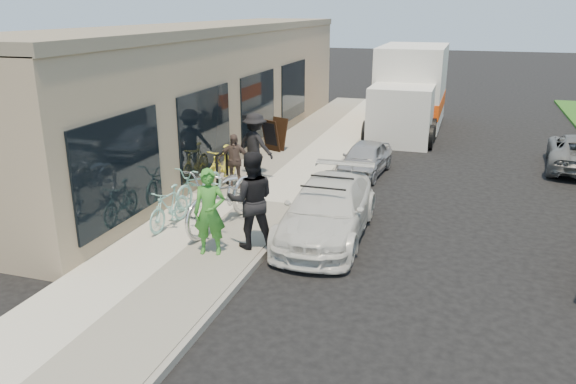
# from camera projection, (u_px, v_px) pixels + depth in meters

# --- Properties ---
(ground) EXTENTS (120.00, 120.00, 0.00)m
(ground) POSITION_uv_depth(u_px,v_px,m) (282.00, 264.00, 10.93)
(ground) COLOR black
(ground) RESTS_ON ground
(sidewalk) EXTENTS (3.00, 34.00, 0.15)m
(sidewalk) POSITION_uv_depth(u_px,v_px,m) (244.00, 201.00, 14.20)
(sidewalk) COLOR beige
(sidewalk) RESTS_ON ground
(curb) EXTENTS (0.12, 34.00, 0.13)m
(curb) POSITION_uv_depth(u_px,v_px,m) (303.00, 208.00, 13.75)
(curb) COLOR gray
(curb) RESTS_ON ground
(storefront) EXTENTS (3.60, 20.00, 4.22)m
(storefront) POSITION_uv_depth(u_px,v_px,m) (209.00, 89.00, 19.01)
(storefront) COLOR tan
(storefront) RESTS_ON ground
(bike_rack) EXTENTS (0.07, 0.71, 0.99)m
(bike_rack) POSITION_uv_depth(u_px,v_px,m) (222.00, 166.00, 14.82)
(bike_rack) COLOR black
(bike_rack) RESTS_ON sidewalk
(sandwich_board) EXTENTS (0.86, 0.87, 1.07)m
(sandwich_board) POSITION_uv_depth(u_px,v_px,m) (274.00, 134.00, 18.76)
(sandwich_board) COLOR black
(sandwich_board) RESTS_ON sidewalk
(sedan_white) EXTENTS (1.82, 4.23, 1.25)m
(sedan_white) POSITION_uv_depth(u_px,v_px,m) (328.00, 210.00, 12.06)
(sedan_white) COLOR silver
(sedan_white) RESTS_ON ground
(sedan_silver) EXTENTS (1.43, 2.98, 0.98)m
(sedan_silver) POSITION_uv_depth(u_px,v_px,m) (365.00, 159.00, 16.60)
(sedan_silver) COLOR #A7A8AD
(sedan_silver) RESTS_ON ground
(moving_truck) EXTENTS (2.56, 6.71, 3.29)m
(moving_truck) POSITION_uv_depth(u_px,v_px,m) (410.00, 93.00, 22.47)
(moving_truck) COLOR silver
(moving_truck) RESTS_ON ground
(tandem_bike) EXTENTS (1.31, 2.77, 1.40)m
(tandem_bike) POSITION_uv_depth(u_px,v_px,m) (223.00, 196.00, 12.19)
(tandem_bike) COLOR silver
(tandem_bike) RESTS_ON sidewalk
(woman_rider) EXTENTS (0.71, 0.55, 1.71)m
(woman_rider) POSITION_uv_depth(u_px,v_px,m) (210.00, 212.00, 10.78)
(woman_rider) COLOR #38872D
(woman_rider) RESTS_ON sidewalk
(man_standing) EXTENTS (1.17, 1.06, 1.97)m
(man_standing) POSITION_uv_depth(u_px,v_px,m) (251.00, 200.00, 11.06)
(man_standing) COLOR black
(man_standing) RESTS_ON sidewalk
(cruiser_bike_a) EXTENTS (0.54, 1.53, 0.90)m
(cruiser_bike_a) POSITION_uv_depth(u_px,v_px,m) (169.00, 207.00, 12.23)
(cruiser_bike_a) COLOR #82C2B9
(cruiser_bike_a) RESTS_ON sidewalk
(cruiser_bike_b) EXTENTS (0.94, 1.96, 0.99)m
(cruiser_bike_b) POSITION_uv_depth(u_px,v_px,m) (200.00, 184.00, 13.70)
(cruiser_bike_b) COLOR #82C2B9
(cruiser_bike_b) RESTS_ON sidewalk
(cruiser_bike_c) EXTENTS (0.56, 1.72, 1.02)m
(cruiser_bike_c) POSITION_uv_depth(u_px,v_px,m) (222.00, 165.00, 15.24)
(cruiser_bike_c) COLOR yellow
(cruiser_bike_c) RESTS_ON sidewalk
(bystander_a) EXTENTS (1.33, 1.01, 1.81)m
(bystander_a) POSITION_uv_depth(u_px,v_px,m) (255.00, 145.00, 15.81)
(bystander_a) COLOR black
(bystander_a) RESTS_ON sidewalk
(bystander_b) EXTENTS (0.91, 0.55, 1.45)m
(bystander_b) POSITION_uv_depth(u_px,v_px,m) (234.00, 161.00, 14.89)
(bystander_b) COLOR brown
(bystander_b) RESTS_ON sidewalk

